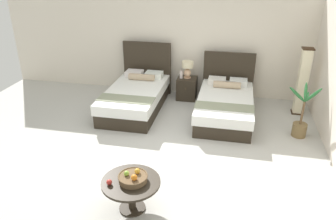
{
  "coord_description": "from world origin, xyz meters",
  "views": [
    {
      "loc": [
        1.14,
        -5.16,
        3.26
      ],
      "look_at": [
        -0.03,
        0.44,
        0.56
      ],
      "focal_mm": 35.44,
      "sensor_mm": 36.0,
      "label": 1
    }
  ],
  "objects_px": {
    "nightstand": "(187,88)",
    "bed_near_window": "(136,96)",
    "bed_near_corner": "(225,104)",
    "fruit_bowl": "(133,178)",
    "floor_lamp_corner": "(302,82)",
    "potted_palm": "(301,122)",
    "vase": "(181,74)",
    "table_lamp": "(187,68)",
    "loose_apple": "(109,182)",
    "coffee_table": "(131,187)"
  },
  "relations": [
    {
      "from": "nightstand",
      "to": "loose_apple",
      "type": "distance_m",
      "value": 4.23
    },
    {
      "from": "bed_near_corner",
      "to": "fruit_bowl",
      "type": "xyz_separation_m",
      "value": [
        -1.08,
        -3.26,
        0.25
      ]
    },
    {
      "from": "bed_near_corner",
      "to": "nightstand",
      "type": "distance_m",
      "value": 1.27
    },
    {
      "from": "bed_near_corner",
      "to": "floor_lamp_corner",
      "type": "relative_size",
      "value": 1.45
    },
    {
      "from": "nightstand",
      "to": "potted_palm",
      "type": "bearing_deg",
      "value": -30.0
    },
    {
      "from": "bed_near_corner",
      "to": "coffee_table",
      "type": "distance_m",
      "value": 3.46
    },
    {
      "from": "fruit_bowl",
      "to": "potted_palm",
      "type": "distance_m",
      "value": 3.69
    },
    {
      "from": "nightstand",
      "to": "vase",
      "type": "distance_m",
      "value": 0.39
    },
    {
      "from": "fruit_bowl",
      "to": "floor_lamp_corner",
      "type": "height_order",
      "value": "floor_lamp_corner"
    },
    {
      "from": "bed_near_window",
      "to": "floor_lamp_corner",
      "type": "xyz_separation_m",
      "value": [
        3.63,
        0.48,
        0.45
      ]
    },
    {
      "from": "vase",
      "to": "potted_palm",
      "type": "bearing_deg",
      "value": -27.95
    },
    {
      "from": "bed_near_window",
      "to": "table_lamp",
      "type": "bearing_deg",
      "value": 38.0
    },
    {
      "from": "vase",
      "to": "floor_lamp_corner",
      "type": "height_order",
      "value": "floor_lamp_corner"
    },
    {
      "from": "nightstand",
      "to": "vase",
      "type": "bearing_deg",
      "value": -164.17
    },
    {
      "from": "nightstand",
      "to": "table_lamp",
      "type": "distance_m",
      "value": 0.52
    },
    {
      "from": "nightstand",
      "to": "floor_lamp_corner",
      "type": "height_order",
      "value": "floor_lamp_corner"
    },
    {
      "from": "coffee_table",
      "to": "loose_apple",
      "type": "height_order",
      "value": "loose_apple"
    },
    {
      "from": "coffee_table",
      "to": "potted_palm",
      "type": "bearing_deg",
      "value": 45.71
    },
    {
      "from": "bed_near_corner",
      "to": "coffee_table",
      "type": "relative_size",
      "value": 2.67
    },
    {
      "from": "bed_near_window",
      "to": "loose_apple",
      "type": "xyz_separation_m",
      "value": [
        0.66,
        -3.4,
        0.21
      ]
    },
    {
      "from": "bed_near_corner",
      "to": "vase",
      "type": "relative_size",
      "value": 11.58
    },
    {
      "from": "nightstand",
      "to": "floor_lamp_corner",
      "type": "xyz_separation_m",
      "value": [
        2.57,
        -0.33,
        0.48
      ]
    },
    {
      "from": "floor_lamp_corner",
      "to": "potted_palm",
      "type": "xyz_separation_m",
      "value": [
        -0.12,
        -1.09,
        -0.44
      ]
    },
    {
      "from": "loose_apple",
      "to": "vase",
      "type": "bearing_deg",
      "value": 86.51
    },
    {
      "from": "bed_near_corner",
      "to": "fruit_bowl",
      "type": "distance_m",
      "value": 3.44
    },
    {
      "from": "nightstand",
      "to": "bed_near_window",
      "type": "bearing_deg",
      "value": -142.68
    },
    {
      "from": "vase",
      "to": "floor_lamp_corner",
      "type": "bearing_deg",
      "value": -6.02
    },
    {
      "from": "vase",
      "to": "coffee_table",
      "type": "height_order",
      "value": "vase"
    },
    {
      "from": "potted_palm",
      "to": "nightstand",
      "type": "bearing_deg",
      "value": 150.0
    },
    {
      "from": "table_lamp",
      "to": "fruit_bowl",
      "type": "distance_m",
      "value": 4.09
    },
    {
      "from": "vase",
      "to": "coffee_table",
      "type": "xyz_separation_m",
      "value": [
        0.0,
        -4.04,
        -0.25
      ]
    },
    {
      "from": "loose_apple",
      "to": "potted_palm",
      "type": "distance_m",
      "value": 3.99
    },
    {
      "from": "nightstand",
      "to": "fruit_bowl",
      "type": "bearing_deg",
      "value": -91.54
    },
    {
      "from": "table_lamp",
      "to": "vase",
      "type": "xyz_separation_m",
      "value": [
        -0.14,
        -0.06,
        -0.16
      ]
    },
    {
      "from": "floor_lamp_corner",
      "to": "loose_apple",
      "type": "bearing_deg",
      "value": -127.42
    },
    {
      "from": "bed_near_window",
      "to": "bed_near_corner",
      "type": "bearing_deg",
      "value": -0.07
    },
    {
      "from": "bed_near_window",
      "to": "floor_lamp_corner",
      "type": "bearing_deg",
      "value": 7.51
    },
    {
      "from": "bed_near_corner",
      "to": "nightstand",
      "type": "xyz_separation_m",
      "value": [
        -0.97,
        0.81,
        -0.02
      ]
    },
    {
      "from": "floor_lamp_corner",
      "to": "potted_palm",
      "type": "bearing_deg",
      "value": -96.12
    },
    {
      "from": "table_lamp",
      "to": "floor_lamp_corner",
      "type": "height_order",
      "value": "floor_lamp_corner"
    },
    {
      "from": "nightstand",
      "to": "potted_palm",
      "type": "relative_size",
      "value": 0.5
    },
    {
      "from": "fruit_bowl",
      "to": "loose_apple",
      "type": "bearing_deg",
      "value": -153.34
    },
    {
      "from": "vase",
      "to": "floor_lamp_corner",
      "type": "relative_size",
      "value": 0.12
    },
    {
      "from": "table_lamp",
      "to": "fruit_bowl",
      "type": "bearing_deg",
      "value": -91.53
    },
    {
      "from": "coffee_table",
      "to": "floor_lamp_corner",
      "type": "bearing_deg",
      "value": 54.15
    },
    {
      "from": "bed_near_window",
      "to": "bed_near_corner",
      "type": "relative_size",
      "value": 1.03
    },
    {
      "from": "bed_near_corner",
      "to": "table_lamp",
      "type": "distance_m",
      "value": 1.37
    },
    {
      "from": "vase",
      "to": "fruit_bowl",
      "type": "xyz_separation_m",
      "value": [
        0.03,
        -4.02,
        -0.1
      ]
    },
    {
      "from": "vase",
      "to": "loose_apple",
      "type": "bearing_deg",
      "value": -93.49
    },
    {
      "from": "bed_near_window",
      "to": "bed_near_corner",
      "type": "distance_m",
      "value": 2.03
    }
  ]
}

